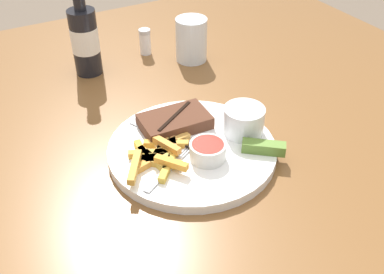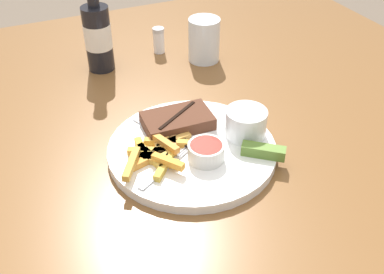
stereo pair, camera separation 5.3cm
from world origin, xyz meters
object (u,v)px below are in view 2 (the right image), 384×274
Objects in this scene: steak_portion at (175,121)px; beer_bottle at (98,34)px; coleslaw_cup at (246,122)px; dinner_plate at (192,150)px; salt_shaker at (159,40)px; pickle_spear at (263,151)px; knife_utensil at (173,138)px; fork_utensil at (164,169)px; dipping_sauce_cup at (206,151)px; drinking_glass at (204,40)px.

steak_portion is 0.33m from beer_bottle.
steak_portion is 0.13m from coleslaw_cup.
dinner_plate is 0.42m from salt_shaker.
pickle_spear is 0.30× the size of beer_bottle.
coleslaw_cup reaches higher than knife_utensil.
dinner_plate is 0.04m from knife_utensil.
dipping_sauce_cup is at bearing -32.01° from fork_utensil.
dipping_sauce_cup is 0.10m from pickle_spear.
fork_utensil is (-0.08, 0.00, -0.02)m from dipping_sauce_cup.
fork_utensil is at bearing 122.30° from knife_utensil.
beer_bottle is (-0.07, 0.43, 0.05)m from dipping_sauce_cup.
drinking_glass is (0.18, 0.33, 0.04)m from dinner_plate.
coleslaw_cup is at bearing -19.70° from fork_utensil.
dinner_plate is 2.51× the size of fork_utensil.
dipping_sauce_cup reaches higher than knife_utensil.
beer_bottle reaches higher than fork_utensil.
salt_shaker is at bearing 91.21° from pickle_spear.
pickle_spear is 0.49m from salt_shaker.
dinner_plate is at bearing 99.31° from dipping_sauce_cup.
knife_utensil is 0.40m from salt_shaker.
fork_utensil is 0.09m from knife_utensil.
dipping_sauce_cup is at bearing -160.80° from coleslaw_cup.
knife_utensil is (-0.13, 0.04, -0.03)m from coleslaw_cup.
pickle_spear is at bearing -88.79° from salt_shaker.
pickle_spear is 0.47× the size of knife_utensil.
beer_bottle is (-0.04, 0.35, 0.07)m from knife_utensil.
steak_portion reaches higher than knife_utensil.
knife_utensil is (-0.03, 0.08, -0.01)m from dipping_sauce_cup.
beer_bottle is at bearing 100.61° from steak_portion.
steak_portion is 0.85× the size of knife_utensil.
dinner_plate is at bearing -80.55° from beer_bottle.
steak_portion reaches higher than dinner_plate.
fork_utensil is 0.50× the size of beer_bottle.
fork_utensil is at bearing -170.01° from coleslaw_cup.
coleslaw_cup is 0.07m from pickle_spear.
coleslaw_cup is at bearing -35.15° from steak_portion.
fork_utensil is at bearing 168.16° from pickle_spear.
beer_bottle is (-0.06, 0.32, 0.06)m from steak_portion.
coleslaw_cup is 0.31× the size of beer_bottle.
salt_shaker is at bearing 77.30° from dinner_plate.
fork_utensil is (-0.07, -0.11, -0.01)m from steak_portion.
salt_shaker is (-0.09, 0.08, -0.02)m from drinking_glass.
pickle_spear is (0.11, -0.14, -0.00)m from steak_portion.
pickle_spear is 0.50m from beer_bottle.
drinking_glass is at bearing 79.32° from pickle_spear.
steak_portion is 1.26× the size of drinking_glass.
dipping_sauce_cup is 0.08m from knife_utensil.
coleslaw_cup reaches higher than salt_shaker.
beer_bottle reaches higher than coleslaw_cup.
drinking_glass is at bearing 65.08° from dipping_sauce_cup.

